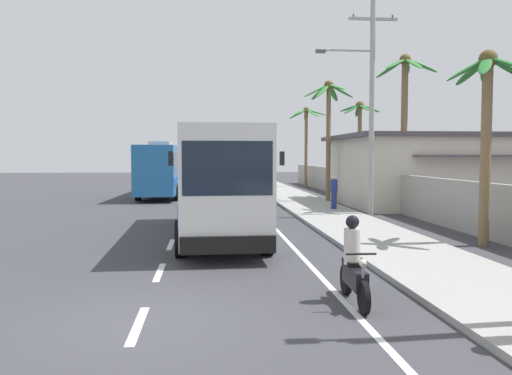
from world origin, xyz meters
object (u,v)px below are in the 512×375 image
Objects in this scene: coach_bus_foreground at (218,178)px; motorcycle_trailing at (354,268)px; roadside_building at (464,170)px; palm_second at (359,128)px; palm_nearest at (306,130)px; palm_farthest at (328,114)px; pedestrian_midwalk at (334,191)px; utility_pole_mid at (370,99)px; palm_third at (405,107)px; coach_bus_far_lane at (164,168)px; palm_fourth at (487,111)px; motorcycle_beside_bus at (256,196)px.

coach_bus_foreground reaches higher than motorcycle_trailing.
palm_second is at bearing 136.97° from roadside_building.
palm_farthest is (-1.55, -14.90, 0.17)m from palm_nearest.
coach_bus_foreground is 0.72× the size of roadside_building.
palm_farthest is at bearing -115.32° from pedestrian_midwalk.
utility_pole_mid is (1.13, -2.10, 4.38)m from pedestrian_midwalk.
roadside_building reaches higher than pedestrian_midwalk.
utility_pole_mid reaches higher than palm_third.
coach_bus_far_lane is at bearing 150.63° from palm_farthest.
palm_nearest is (8.32, 27.11, 3.06)m from coach_bus_foreground.
coach_bus_foreground is 9.62m from pedestrian_midwalk.
palm_second is at bearing 85.83° from palm_fourth.
palm_farthest reaches higher than palm_fourth.
palm_third reaches higher than palm_farthest.
motorcycle_beside_bus is 13.97m from palm_fourth.
coach_bus_foreground is 1.37× the size of palm_third.
palm_third is at bearing 83.67° from palm_fourth.
palm_nearest is 0.98× the size of palm_farthest.
palm_third is at bearing 35.84° from coach_bus_foreground.
palm_farthest reaches higher than palm_nearest.
palm_third reaches higher than palm_fourth.
coach_bus_far_lane is 0.75× the size of roadside_building.
coach_bus_foreground is 5.41× the size of motorcycle_beside_bus.
coach_bus_far_lane reaches higher than motorcycle_beside_bus.
roadside_building reaches higher than motorcycle_beside_bus.
coach_bus_far_lane is 19.17m from roadside_building.
palm_second is 8.43m from palm_third.
palm_nearest is at bearing -112.57° from pedestrian_midwalk.
palm_second reaches higher than motorcycle_beside_bus.
palm_fourth reaches higher than pedestrian_midwalk.
utility_pole_mid is at bearing -144.38° from roadside_building.
coach_bus_foreground is 6.29× the size of pedestrian_midwalk.
motorcycle_beside_bus is 0.25× the size of palm_third.
palm_fourth is at bearing -82.21° from utility_pole_mid.
palm_farthest is at bearing -95.92° from palm_nearest.
utility_pole_mid is (7.10, 5.36, 3.36)m from coach_bus_foreground.
palm_nearest is 29.88m from palm_fourth.
palm_fourth reaches higher than coach_bus_far_lane.
palm_second is at bearing 88.27° from palm_third.
coach_bus_far_lane reaches higher than pedestrian_midwalk.
coach_bus_foreground is 18.22m from coach_bus_far_lane.
palm_second is 7.13m from roadside_building.
coach_bus_far_lane is 16.69m from utility_pole_mid.
palm_farthest reaches higher than motorcycle_beside_bus.
motorcycle_beside_bus is 0.27× the size of palm_farthest.
coach_bus_far_lane is 14.03m from pedestrian_midwalk.
motorcycle_beside_bus is at bearing -56.86° from coach_bus_far_lane.
palm_nearest reaches higher than palm_fourth.
palm_fourth is (-1.05, -9.45, -1.04)m from palm_third.
pedestrian_midwalk is (5.98, 7.46, -1.01)m from coach_bus_foreground.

